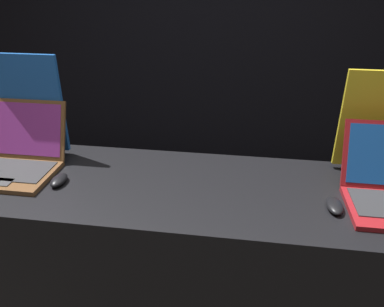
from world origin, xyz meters
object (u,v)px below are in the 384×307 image
laptop_front (19,156)px  mouse_back (335,206)px  promo_stand_front (32,108)px  promo_stand_back (384,126)px  mouse_front (59,180)px

laptop_front → mouse_back: (1.32, -0.12, -0.05)m
promo_stand_front → laptop_front: bearing=-90.0°
laptop_front → promo_stand_back: promo_stand_back is taller
laptop_front → promo_stand_front: promo_stand_front is taller
mouse_front → mouse_back: size_ratio=0.92×
promo_stand_front → promo_stand_back: promo_stand_front is taller
promo_stand_back → mouse_front: bearing=-166.8°
promo_stand_front → mouse_front: bearing=-49.8°
mouse_front → laptop_front: bearing=157.1°
laptop_front → mouse_front: 0.25m
laptop_front → mouse_back: 1.32m
mouse_front → promo_stand_front: (-0.23, 0.27, 0.21)m
laptop_front → mouse_back: bearing=-5.2°
promo_stand_back → laptop_front: bearing=-172.1°
laptop_front → mouse_front: laptop_front is taller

